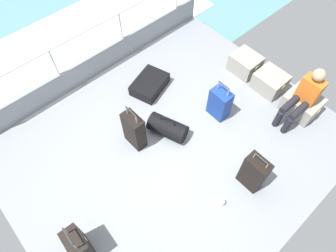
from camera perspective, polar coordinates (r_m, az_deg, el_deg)
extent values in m
cube|color=gray|center=(4.99, 0.79, -3.75)|extent=(4.40, 5.20, 0.06)
cube|color=gray|center=(5.91, -13.80, 11.41)|extent=(0.06, 5.20, 0.45)
cylinder|color=silver|center=(5.57, -20.24, 9.59)|extent=(0.04, 0.04, 1.00)
cylinder|color=silver|center=(5.97, -8.73, 16.64)|extent=(0.04, 0.04, 1.00)
cylinder|color=silver|center=(6.64, 1.52, 22.03)|extent=(0.04, 0.04, 1.00)
cylinder|color=silver|center=(5.41, -15.53, 17.08)|extent=(0.04, 4.16, 0.04)
cube|color=white|center=(7.29, -19.30, 13.96)|extent=(2.40, 7.28, 0.01)
cube|color=gray|center=(6.01, 14.53, 11.48)|extent=(0.51, 0.45, 0.36)
torus|color=tan|center=(6.05, 12.74, 13.38)|extent=(0.02, 0.12, 0.12)
torus|color=tan|center=(5.87, 16.66, 10.48)|extent=(0.02, 0.12, 0.12)
cube|color=gray|center=(5.83, 18.90, 8.03)|extent=(0.53, 0.48, 0.34)
torus|color=tan|center=(5.86, 17.02, 10.06)|extent=(0.02, 0.12, 0.12)
torus|color=tan|center=(5.72, 21.20, 6.83)|extent=(0.02, 0.12, 0.12)
cube|color=gray|center=(5.69, 24.17, 3.83)|extent=(0.58, 0.50, 0.36)
torus|color=tan|center=(5.68, 22.08, 6.12)|extent=(0.02, 0.12, 0.12)
torus|color=tan|center=(5.60, 26.80, 2.37)|extent=(0.02, 0.12, 0.12)
cube|color=orange|center=(5.35, 25.45, 6.21)|extent=(0.34, 0.20, 0.48)
sphere|color=tan|center=(5.11, 26.93, 8.71)|extent=(0.20, 0.20, 0.20)
cylinder|color=black|center=(5.28, 23.74, 2.67)|extent=(0.12, 0.40, 0.12)
cylinder|color=black|center=(5.32, 21.78, 0.15)|extent=(0.11, 0.11, 0.36)
cylinder|color=black|center=(5.31, 22.23, 3.87)|extent=(0.12, 0.40, 0.12)
cylinder|color=black|center=(5.35, 20.30, 1.36)|extent=(0.11, 0.11, 0.36)
cube|color=black|center=(4.72, -6.48, -0.85)|extent=(0.37, 0.21, 0.69)
cylinder|color=#A5A8AD|center=(4.42, -7.91, 2.99)|extent=(0.02, 0.02, 0.17)
cylinder|color=#A5A8AD|center=(4.31, -6.11, 1.28)|extent=(0.02, 0.02, 0.17)
cylinder|color=#2D2D2D|center=(4.29, -7.14, 2.81)|extent=(0.24, 0.02, 0.02)
cube|color=green|center=(4.63, -5.66, 0.86)|extent=(0.05, 0.01, 0.08)
cube|color=navy|center=(5.14, 9.85, 4.30)|extent=(0.35, 0.24, 0.58)
cylinder|color=#A5A8AD|center=(4.89, 9.60, 7.71)|extent=(0.02, 0.02, 0.18)
cylinder|color=#A5A8AD|center=(4.81, 11.41, 6.25)|extent=(0.02, 0.02, 0.18)
cylinder|color=#2D2D2D|center=(4.78, 10.67, 7.68)|extent=(0.23, 0.02, 0.02)
cube|color=green|center=(5.07, 11.08, 6.21)|extent=(0.05, 0.01, 0.08)
cube|color=black|center=(5.58, -3.53, 7.98)|extent=(0.67, 0.80, 0.21)
cube|color=green|center=(5.75, -1.71, 10.45)|extent=(0.05, 0.02, 0.08)
cube|color=black|center=(4.26, -16.68, -21.07)|extent=(0.38, 0.24, 0.61)
cylinder|color=#A5A8AD|center=(3.91, -19.02, -18.43)|extent=(0.02, 0.02, 0.21)
cylinder|color=#A5A8AD|center=(3.84, -17.41, -21.13)|extent=(0.02, 0.02, 0.21)
cylinder|color=#2D2D2D|center=(3.78, -18.67, -19.40)|extent=(0.24, 0.03, 0.02)
cube|color=silver|center=(4.19, -15.45, -20.06)|extent=(0.05, 0.01, 0.08)
cube|color=black|center=(4.53, 16.06, -8.57)|extent=(0.35, 0.21, 0.68)
cylinder|color=#A5A8AD|center=(4.21, 16.21, -5.43)|extent=(0.02, 0.02, 0.10)
cylinder|color=#A5A8AD|center=(4.18, 18.43, -7.27)|extent=(0.02, 0.02, 0.10)
cylinder|color=#2D2D2D|center=(4.15, 17.50, -6.03)|extent=(0.23, 0.02, 0.02)
cube|color=silver|center=(4.41, 17.57, -6.53)|extent=(0.05, 0.01, 0.08)
cylinder|color=black|center=(4.94, -0.07, -0.31)|extent=(0.71, 0.51, 0.31)
torus|color=black|center=(4.80, -0.07, 0.75)|extent=(0.26, 0.11, 0.27)
cylinder|color=white|center=(4.58, 10.26, -14.20)|extent=(0.08, 0.08, 0.10)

